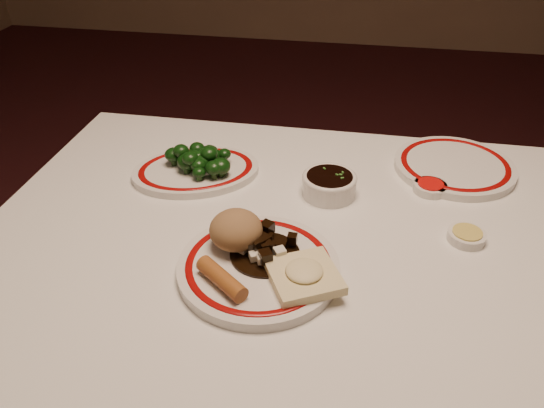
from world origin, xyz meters
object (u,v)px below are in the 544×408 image
Objects in this scene: dining_table at (316,291)px; stirfry_heap at (264,248)px; spring_roll at (222,279)px; main_plate at (259,267)px; broccoli_plate at (196,171)px; soy_bowl at (329,185)px; rice_mound at (236,230)px; fried_wonton at (304,275)px; broccoli_pile at (199,159)px.

dining_table is 0.15m from stirfry_heap.
spring_roll is 0.10m from stirfry_heap.
main_plate reaches higher than broccoli_plate.
broccoli_plate is 0.27m from soy_bowl.
dining_table is at bearing -7.36° from spring_roll.
main_plate is at bearing -41.03° from rice_mound.
stirfry_heap is 0.24m from soy_bowl.
rice_mound reaches higher than main_plate.
spring_roll reaches higher than broccoli_plate.
dining_table is 0.15m from fried_wonton.
soy_bowl is (0.01, 0.27, -0.01)m from fried_wonton.
soy_bowl is at bearing 87.07° from fried_wonton.
dining_table is at bearing -36.36° from broccoli_plate.
fried_wonton is 1.17× the size of stirfry_heap.
rice_mound reaches higher than spring_roll.
fried_wonton is 0.94× the size of broccoli_pile.
fried_wonton is at bearing -28.28° from rice_mound.
soy_bowl is at bearing -4.98° from broccoli_pile.
stirfry_heap is at bearing 79.36° from main_plate.
spring_roll is at bearing -66.72° from broccoli_plate.
fried_wonton is (0.08, -0.03, 0.02)m from main_plate.
spring_roll and fried_wonton have the same top height.
spring_roll is (0.00, -0.10, -0.02)m from rice_mound.
broccoli_pile is (-0.25, 0.29, 0.01)m from fried_wonton.
stirfry_heap is at bearing 8.74° from spring_roll.
main_plate is (-0.09, -0.07, 0.10)m from dining_table.
dining_table is 10.44× the size of stirfry_heap.
main_plate is at bearing -56.84° from broccoli_pile.
dining_table is 13.86× the size of rice_mound.
main_plate is 0.08m from fried_wonton.
broccoli_pile is at bearing 175.02° from soy_bowl.
soy_bowl is at bearing -5.36° from broccoli_plate.
rice_mound is at bearing 151.72° from fried_wonton.
rice_mound is at bearing -122.94° from soy_bowl.
main_plate is 0.26m from soy_bowl.
broccoli_pile is at bearing 142.97° from dining_table.
dining_table is 8.91× the size of fried_wonton.
main_plate is at bearing 161.10° from fried_wonton.
broccoli_plate is at bearing 121.27° from rice_mound.
broccoli_plate is at bearing 62.22° from spring_roll.
broccoli_pile reaches higher than fried_wonton.
rice_mound reaches higher than broccoli_plate.
broccoli_plate is (-0.14, 0.33, -0.02)m from spring_roll.
rice_mound is (-0.04, 0.04, 0.04)m from main_plate.
broccoli_pile reaches higher than broccoli_plate.
spring_roll is 0.71× the size of fried_wonton.
spring_roll is (-0.04, -0.06, 0.02)m from main_plate.
soy_bowl is (0.13, 0.30, -0.01)m from spring_roll.
soy_bowl is at bearing 90.00° from dining_table.
rice_mound is 0.27m from broccoli_plate.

